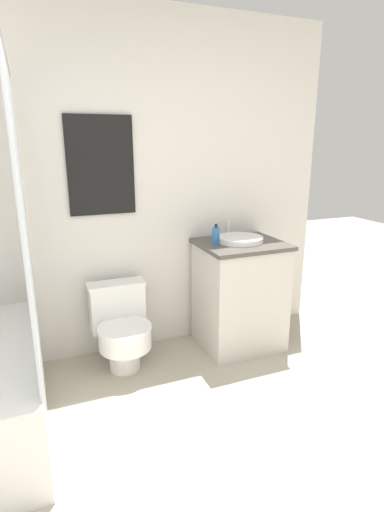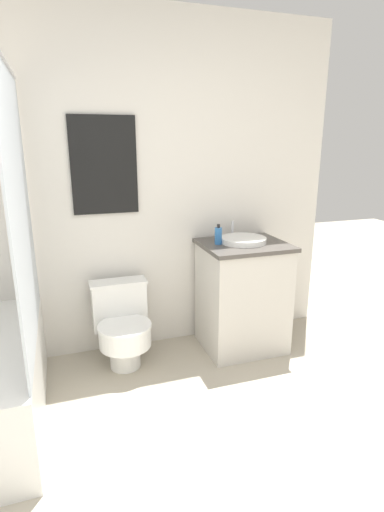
{
  "view_description": "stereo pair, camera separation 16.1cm",
  "coord_description": "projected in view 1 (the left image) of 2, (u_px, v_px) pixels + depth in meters",
  "views": [
    {
      "loc": [
        -0.53,
        -0.71,
        1.59
      ],
      "look_at": [
        0.45,
        1.72,
        0.84
      ],
      "focal_mm": 28.0,
      "sensor_mm": 36.0,
      "label": 1
    },
    {
      "loc": [
        -0.38,
        -0.76,
        1.59
      ],
      "look_at": [
        0.45,
        1.72,
        0.84
      ],
      "focal_mm": 28.0,
      "sensor_mm": 36.0,
      "label": 2
    }
  ],
  "objects": [
    {
      "name": "vanity",
      "position": [
        239.0,
        295.0,
        3.14
      ],
      "size": [
        0.64,
        0.55,
        0.85
      ],
      "color": "beige",
      "rests_on": "ground_plane"
    },
    {
      "name": "soap_bottle",
      "position": [
        216.0,
        235.0,
        2.97
      ],
      "size": [
        0.05,
        0.05,
        0.15
      ],
      "color": "#2D6BB2",
      "rests_on": "vanity"
    },
    {
      "name": "toilet",
      "position": [
        122.0,
        326.0,
        2.88
      ],
      "size": [
        0.42,
        0.5,
        0.6
      ],
      "color": "white",
      "rests_on": "ground_plane"
    },
    {
      "name": "sink",
      "position": [
        240.0,
        239.0,
        3.04
      ],
      "size": [
        0.35,
        0.38,
        0.13
      ],
      "color": "white",
      "rests_on": "vanity"
    },
    {
      "name": "wall_back",
      "position": [
        109.0,
        190.0,
        2.86
      ],
      "size": [
        3.48,
        0.07,
        2.5
      ],
      "color": "silver",
      "rests_on": "ground_plane"
    }
  ]
}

